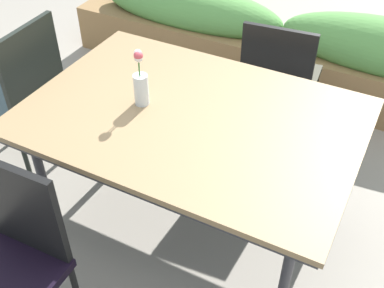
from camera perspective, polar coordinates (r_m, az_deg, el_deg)
The scene contains 7 objects.
ground_plane at distance 2.72m, azimuth -1.59°, elevation -8.92°, with size 12.00×12.00×0.00m, color gray.
dining_table at distance 2.20m, azimuth 0.00°, elevation 2.60°, with size 1.51×1.05×0.76m.
chair_end_left at distance 2.87m, azimuth -19.86°, elevation 6.17°, with size 0.47×0.47×0.96m.
chair_near_left at distance 2.03m, azimuth -20.87°, elevation -12.57°, with size 0.42×0.42×0.91m.
chair_far_side at distance 2.94m, azimuth 10.35°, elevation 7.98°, with size 0.47×0.47×0.89m.
flower_vase at distance 2.19m, azimuth -6.16°, elevation 7.22°, with size 0.07×0.07×0.28m.
planter_box at distance 3.68m, azimuth 10.84°, elevation 11.30°, with size 3.41×0.48×0.69m.
Camera 1 is at (0.89, -1.54, 2.05)m, focal length 44.60 mm.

